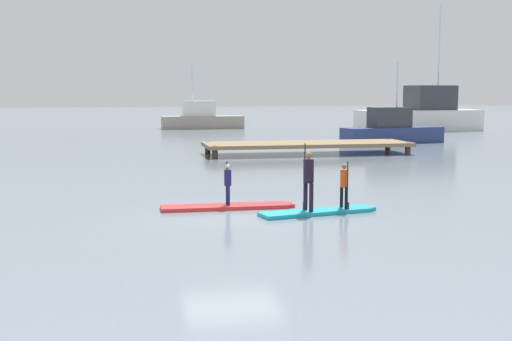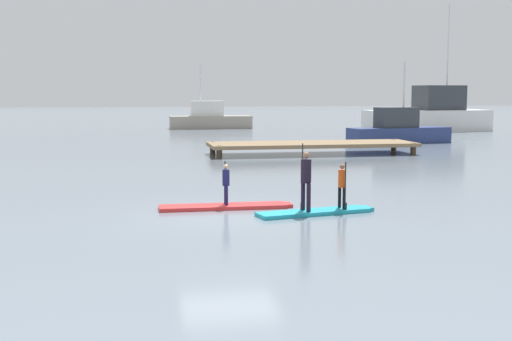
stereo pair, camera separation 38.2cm
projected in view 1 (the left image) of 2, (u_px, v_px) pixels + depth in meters
ground_plane at (232, 214)px, 17.30m from camera, size 240.00×240.00×0.00m
paddleboard_near at (228, 207)px, 18.14m from camera, size 3.59×0.76×0.10m
paddler_child_solo at (228, 182)px, 18.08m from camera, size 0.19×0.39×1.16m
paddleboard_far at (318, 212)px, 17.36m from camera, size 3.22×1.29×0.10m
paddler_adult at (308, 177)px, 17.14m from camera, size 0.32×0.48×1.71m
paddler_child_front at (344, 183)px, 17.56m from camera, size 0.24×0.40×1.24m
fishing_boat_green_midground at (392, 130)px, 40.86m from camera, size 6.57×2.74×4.88m
motor_boat_small_navy at (422, 115)px, 53.37m from camera, size 10.28×4.45×9.88m
trawler_grey_distant at (202, 119)px, 56.86m from camera, size 6.82×2.13×5.33m
floating_dock at (307, 144)px, 33.71m from camera, size 10.25×3.13×0.59m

